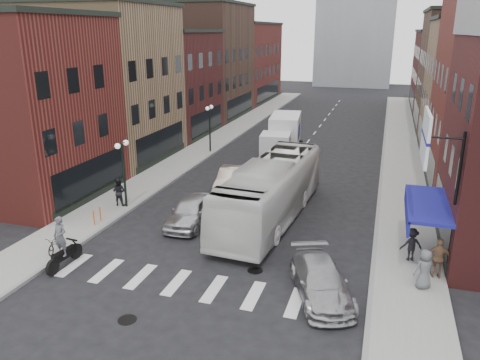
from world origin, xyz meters
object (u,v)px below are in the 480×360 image
object	(u,v)px
streetlamp_far	(210,120)
ped_left_solo	(119,192)
sedan_left_near	(191,211)
box_truck	(282,137)
bike_rack	(97,216)
motorcycle_rider	(62,244)
transit_bus	(271,190)
ped_right_c	(424,269)
ped_right_b	(439,258)
parked_bicycle	(55,243)
curb_car	(321,281)
streetlamp_near	(123,162)
ped_right_a	(411,244)
sedan_left_far	(231,179)
billboard_sign	(428,138)

from	to	relation	value
streetlamp_far	ped_left_solo	xyz separation A→B (m)	(-0.50, -13.92, -1.92)
sedan_left_near	box_truck	bearing A→B (deg)	82.47
streetlamp_far	bike_rack	world-z (taller)	streetlamp_far
motorcycle_rider	sedan_left_near	size ratio (longest dim) A/B	0.54
transit_bus	ped_right_c	distance (m)	9.66
bike_rack	ped_right_b	size ratio (longest dim) A/B	0.45
motorcycle_rider	parked_bicycle	size ratio (longest dim) A/B	1.60
ped_left_solo	ped_right_c	world-z (taller)	ped_right_c
box_truck	motorcycle_rider	world-z (taller)	box_truck
motorcycle_rider	curb_car	xyz separation A→B (m)	(11.36, 1.04, -0.45)
streetlamp_near	bike_rack	world-z (taller)	streetlamp_near
box_truck	ped_right_a	distance (m)	19.59
sedan_left_far	parked_bicycle	distance (m)	12.44
motorcycle_rider	ped_right_b	xyz separation A→B (m)	(15.90, 3.78, -0.09)
billboard_sign	sedan_left_far	xyz separation A→B (m)	(-11.08, 8.62, -5.39)
streetlamp_far	motorcycle_rider	size ratio (longest dim) A/B	1.69
sedan_left_far	ped_right_a	bearing A→B (deg)	-40.58
box_truck	ped_right_c	bearing A→B (deg)	-69.58
streetlamp_near	transit_bus	distance (m)	8.75
sedan_left_near	transit_bus	bearing A→B (deg)	26.01
streetlamp_near	curb_car	bearing A→B (deg)	-26.54
bike_rack	sedan_left_near	bearing A→B (deg)	19.41
streetlamp_far	transit_bus	xyz separation A→B (m)	(8.60, -12.90, -1.21)
box_truck	transit_bus	bearing A→B (deg)	-87.35
motorcycle_rider	bike_rack	bearing A→B (deg)	111.33
sedan_left_near	parked_bicycle	bearing A→B (deg)	-133.71
motorcycle_rider	ped_right_a	size ratio (longest dim) A/B	1.56
transit_bus	ped_left_solo	distance (m)	9.19
billboard_sign	transit_bus	world-z (taller)	billboard_sign
bike_rack	ped_left_solo	bearing A→B (deg)	96.24
streetlamp_near	sedan_left_near	xyz separation A→B (m)	(4.62, -1.00, -2.14)
motorcycle_rider	ped_right_a	world-z (taller)	motorcycle_rider
transit_bus	parked_bicycle	bearing A→B (deg)	-135.72
sedan_left_near	ped_right_b	xyz separation A→B (m)	(12.38, -2.48, 0.28)
curb_car	sedan_left_far	bearing A→B (deg)	101.72
curb_car	ped_left_solo	xyz separation A→B (m)	(-12.97, 6.31, 0.31)
streetlamp_near	parked_bicycle	distance (m)	6.70
ped_left_solo	ped_right_b	xyz separation A→B (m)	(17.50, -3.57, 0.05)
box_truck	streetlamp_near	bearing A→B (deg)	-119.99
billboard_sign	box_truck	xyz separation A→B (m)	(-9.79, 18.31, -4.48)
bike_rack	ped_right_c	xyz separation A→B (m)	(16.58, -1.88, 0.45)
sedan_left_far	ped_right_a	world-z (taller)	ped_right_a
box_truck	ped_right_b	xyz separation A→B (m)	(10.80, -18.30, -0.61)
streetlamp_near	curb_car	size ratio (longest dim) A/B	0.87
billboard_sign	ped_right_c	bearing A→B (deg)	-69.86
box_truck	curb_car	world-z (taller)	box_truck
streetlamp_far	sedan_left_far	distance (m)	10.37
bike_rack	ped_left_solo	xyz separation A→B (m)	(-0.30, 2.78, 0.44)
sedan_left_far	ped_right_c	xyz separation A→B (m)	(11.48, -9.70, 0.25)
billboard_sign	ped_right_a	size ratio (longest dim) A/B	2.37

